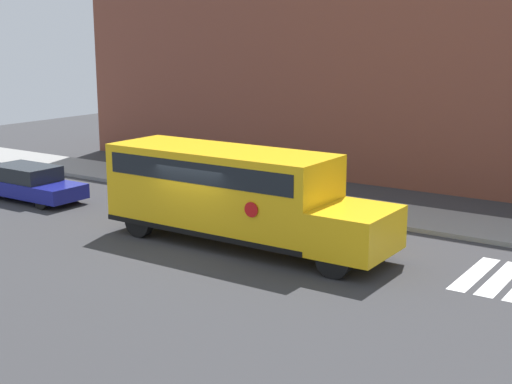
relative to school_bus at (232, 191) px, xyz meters
name	(u,v)px	position (x,y,z in m)	size (l,w,h in m)	color
ground_plane	(203,245)	(-0.68, -0.64, -1.68)	(60.00, 60.00, 0.00)	#333335
sidewalk_strip	(308,202)	(-0.68, 5.86, -1.60)	(44.00, 3.00, 0.15)	gray
building_backdrop	(384,50)	(-0.68, 12.36, 3.98)	(32.00, 4.00, 11.32)	brown
school_bus	(232,191)	(0.00, 0.00, 0.00)	(9.31, 2.57, 2.93)	yellow
parked_car	(29,183)	(-10.07, 0.34, -1.00)	(4.64, 1.76, 1.35)	navy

